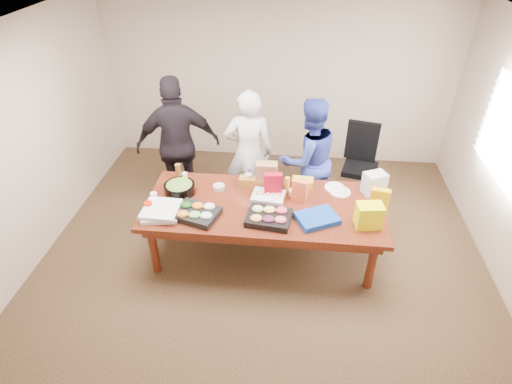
# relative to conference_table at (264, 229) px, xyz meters

# --- Properties ---
(floor) EXTENTS (5.50, 5.00, 0.02)m
(floor) POSITION_rel_conference_table_xyz_m (0.00, 0.00, -0.39)
(floor) COLOR #47301E
(floor) RESTS_ON ground
(ceiling) EXTENTS (5.50, 5.00, 0.02)m
(ceiling) POSITION_rel_conference_table_xyz_m (0.00, 0.00, 2.33)
(ceiling) COLOR white
(ceiling) RESTS_ON wall_back
(wall_back) EXTENTS (5.50, 0.04, 2.70)m
(wall_back) POSITION_rel_conference_table_xyz_m (0.00, 2.50, 0.98)
(wall_back) COLOR beige
(wall_back) RESTS_ON floor
(wall_front) EXTENTS (5.50, 0.04, 2.70)m
(wall_front) POSITION_rel_conference_table_xyz_m (0.00, -2.50, 0.98)
(wall_front) COLOR beige
(wall_front) RESTS_ON floor
(wall_left) EXTENTS (0.04, 5.00, 2.70)m
(wall_left) POSITION_rel_conference_table_xyz_m (-2.75, 0.00, 0.98)
(wall_left) COLOR beige
(wall_left) RESTS_ON floor
(window_panel) EXTENTS (0.03, 1.40, 1.10)m
(window_panel) POSITION_rel_conference_table_xyz_m (2.72, 0.60, 1.12)
(window_panel) COLOR white
(window_panel) RESTS_ON wall_right
(window_blinds) EXTENTS (0.04, 1.36, 1.00)m
(window_blinds) POSITION_rel_conference_table_xyz_m (2.68, 0.60, 1.12)
(window_blinds) COLOR beige
(window_blinds) RESTS_ON wall_right
(conference_table) EXTENTS (2.80, 1.20, 0.75)m
(conference_table) POSITION_rel_conference_table_xyz_m (0.00, 0.00, 0.00)
(conference_table) COLOR #4C1C0F
(conference_table) RESTS_ON floor
(office_chair) EXTENTS (0.67, 0.67, 1.09)m
(office_chair) POSITION_rel_conference_table_xyz_m (1.28, 1.34, 0.17)
(office_chair) COLOR black
(office_chair) RESTS_ON floor
(person_center) EXTENTS (0.69, 0.49, 1.77)m
(person_center) POSITION_rel_conference_table_xyz_m (-0.29, 0.97, 0.51)
(person_center) COLOR silver
(person_center) RESTS_ON floor
(person_right) EXTENTS (1.03, 0.95, 1.71)m
(person_right) POSITION_rel_conference_table_xyz_m (0.51, 0.92, 0.48)
(person_right) COLOR #2A3795
(person_right) RESTS_ON floor
(person_left) EXTENTS (1.21, 0.76, 1.91)m
(person_left) POSITION_rel_conference_table_xyz_m (-1.26, 0.96, 0.58)
(person_left) COLOR black
(person_left) RESTS_ON floor
(veggie_tray) EXTENTS (0.57, 0.50, 0.07)m
(veggie_tray) POSITION_rel_conference_table_xyz_m (-0.74, -0.30, 0.41)
(veggie_tray) COLOR black
(veggie_tray) RESTS_ON conference_table
(fruit_tray) EXTENTS (0.53, 0.44, 0.07)m
(fruit_tray) POSITION_rel_conference_table_xyz_m (0.08, -0.29, 0.41)
(fruit_tray) COLOR black
(fruit_tray) RESTS_ON conference_table
(sheet_cake) EXTENTS (0.41, 0.33, 0.07)m
(sheet_cake) POSITION_rel_conference_table_xyz_m (0.04, 0.11, 0.41)
(sheet_cake) COLOR white
(sheet_cake) RESTS_ON conference_table
(salad_bowl) EXTENTS (0.43, 0.43, 0.12)m
(salad_bowl) POSITION_rel_conference_table_xyz_m (-1.04, 0.14, 0.44)
(salad_bowl) COLOR black
(salad_bowl) RESTS_ON conference_table
(chip_bag_blue) EXTENTS (0.54, 0.49, 0.07)m
(chip_bag_blue) POSITION_rel_conference_table_xyz_m (0.61, -0.24, 0.41)
(chip_bag_blue) COLOR #113FA7
(chip_bag_blue) RESTS_ON conference_table
(chip_bag_red) EXTENTS (0.22, 0.12, 0.31)m
(chip_bag_red) POSITION_rel_conference_table_xyz_m (0.09, 0.19, 0.53)
(chip_bag_red) COLOR #B10A21
(chip_bag_red) RESTS_ON conference_table
(chip_bag_yellow) EXTENTS (0.22, 0.12, 0.31)m
(chip_bag_yellow) POSITION_rel_conference_table_xyz_m (1.30, -0.01, 0.53)
(chip_bag_yellow) COLOR #E79C06
(chip_bag_yellow) RESTS_ON conference_table
(chip_bag_orange) EXTENTS (0.19, 0.12, 0.27)m
(chip_bag_orange) POSITION_rel_conference_table_xyz_m (0.41, 0.13, 0.51)
(chip_bag_orange) COLOR orange
(chip_bag_orange) RESTS_ON conference_table
(mayo_jar) EXTENTS (0.12, 0.12, 0.15)m
(mayo_jar) POSITION_rel_conference_table_xyz_m (-0.23, 0.41, 0.45)
(mayo_jar) COLOR beige
(mayo_jar) RESTS_ON conference_table
(mustard_bottle) EXTENTS (0.07, 0.07, 0.17)m
(mustard_bottle) POSITION_rel_conference_table_xyz_m (0.26, 0.34, 0.46)
(mustard_bottle) COLOR gold
(mustard_bottle) RESTS_ON conference_table
(dressing_bottle) EXTENTS (0.07, 0.07, 0.21)m
(dressing_bottle) POSITION_rel_conference_table_xyz_m (-1.13, 0.45, 0.48)
(dressing_bottle) COLOR brown
(dressing_bottle) RESTS_ON conference_table
(ranch_bottle) EXTENTS (0.08, 0.08, 0.19)m
(ranch_bottle) POSITION_rel_conference_table_xyz_m (-1.01, 0.29, 0.47)
(ranch_bottle) COLOR silver
(ranch_bottle) RESTS_ON conference_table
(banana_bunch) EXTENTS (0.27, 0.17, 0.09)m
(banana_bunch) POSITION_rel_conference_table_xyz_m (0.44, 0.46, 0.42)
(banana_bunch) COLOR gold
(banana_bunch) RESTS_ON conference_table
(bread_loaf) EXTENTS (0.32, 0.15, 0.12)m
(bread_loaf) POSITION_rel_conference_table_xyz_m (-0.19, 0.37, 0.44)
(bread_loaf) COLOR #A56E2A
(bread_loaf) RESTS_ON conference_table
(kraft_bag) EXTENTS (0.26, 0.15, 0.34)m
(kraft_bag) POSITION_rel_conference_table_xyz_m (-0.00, 0.38, 0.54)
(kraft_bag) COLOR #9C6646
(kraft_bag) RESTS_ON conference_table
(red_cup) EXTENTS (0.10, 0.10, 0.12)m
(red_cup) POSITION_rel_conference_table_xyz_m (-1.30, -0.26, 0.43)
(red_cup) COLOR red
(red_cup) RESTS_ON conference_table
(clear_cup_a) EXTENTS (0.09, 0.09, 0.11)m
(clear_cup_a) POSITION_rel_conference_table_xyz_m (-1.30, -0.06, 0.43)
(clear_cup_a) COLOR white
(clear_cup_a) RESTS_ON conference_table
(clear_cup_b) EXTENTS (0.10, 0.10, 0.11)m
(clear_cup_b) POSITION_rel_conference_table_xyz_m (-1.13, 0.09, 0.43)
(clear_cup_b) COLOR silver
(clear_cup_b) RESTS_ON conference_table
(pizza_box_lower) EXTENTS (0.46, 0.46, 0.05)m
(pizza_box_lower) POSITION_rel_conference_table_xyz_m (-1.15, -0.30, 0.40)
(pizza_box_lower) COLOR silver
(pizza_box_lower) RESTS_ON conference_table
(pizza_box_upper) EXTENTS (0.41, 0.41, 0.05)m
(pizza_box_upper) POSITION_rel_conference_table_xyz_m (-1.14, -0.30, 0.44)
(pizza_box_upper) COLOR white
(pizza_box_upper) RESTS_ON pizza_box_lower
(plate_a) EXTENTS (0.29, 0.29, 0.01)m
(plate_a) POSITION_rel_conference_table_xyz_m (0.90, 0.35, 0.38)
(plate_a) COLOR white
(plate_a) RESTS_ON conference_table
(plate_b) EXTENTS (0.27, 0.27, 0.02)m
(plate_b) POSITION_rel_conference_table_xyz_m (0.84, 0.44, 0.38)
(plate_b) COLOR white
(plate_b) RESTS_ON conference_table
(dip_bowl_a) EXTENTS (0.16, 0.16, 0.06)m
(dip_bowl_a) POSITION_rel_conference_table_xyz_m (0.36, 0.24, 0.41)
(dip_bowl_a) COLOR beige
(dip_bowl_a) RESTS_ON conference_table
(dip_bowl_b) EXTENTS (0.15, 0.15, 0.06)m
(dip_bowl_b) POSITION_rel_conference_table_xyz_m (-0.58, 0.26, 0.40)
(dip_bowl_b) COLOR beige
(dip_bowl_b) RESTS_ON conference_table
(grocery_bag_white) EXTENTS (0.31, 0.27, 0.27)m
(grocery_bag_white) POSITION_rel_conference_table_xyz_m (1.30, 0.38, 0.51)
(grocery_bag_white) COLOR silver
(grocery_bag_white) RESTS_ON conference_table
(grocery_bag_yellow) EXTENTS (0.30, 0.23, 0.28)m
(grocery_bag_yellow) POSITION_rel_conference_table_xyz_m (1.16, -0.26, 0.51)
(grocery_bag_yellow) COLOR #FAFF06
(grocery_bag_yellow) RESTS_ON conference_table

